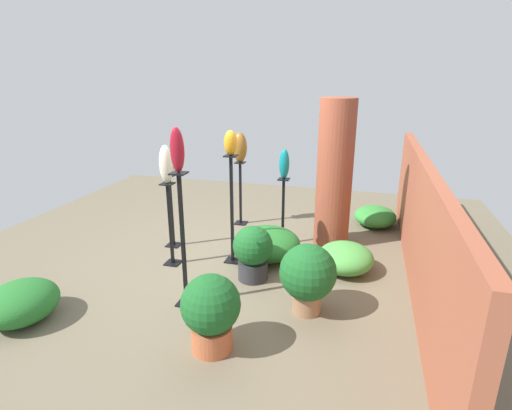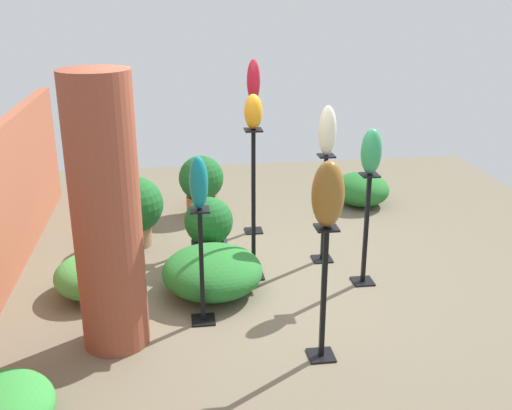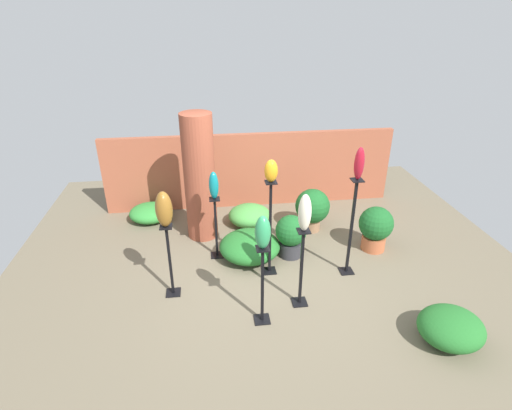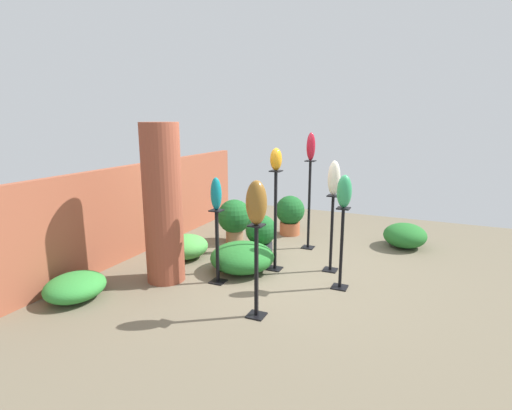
# 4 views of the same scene
# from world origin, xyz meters

# --- Properties ---
(ground_plane) EXTENTS (8.00, 8.00, 0.00)m
(ground_plane) POSITION_xyz_m (0.00, 0.00, 0.00)
(ground_plane) COLOR #6B604C
(brick_pillar) EXTENTS (0.52, 0.52, 2.15)m
(brick_pillar) POSITION_xyz_m (-0.98, 1.24, 1.07)
(brick_pillar) COLOR brown
(brick_pillar) RESTS_ON ground
(pedestal_jade) EXTENTS (0.20, 0.20, 1.09)m
(pedestal_jade) POSITION_xyz_m (-0.26, -1.02, 0.50)
(pedestal_jade) COLOR black
(pedestal_jade) RESTS_ON ground
(pedestal_bronze) EXTENTS (0.20, 0.20, 1.08)m
(pedestal_bronze) POSITION_xyz_m (-1.41, -0.32, 0.49)
(pedestal_bronze) COLOR black
(pedestal_bronze) RESTS_ON ground
(pedestal_teal) EXTENTS (0.20, 0.20, 1.02)m
(pedestal_teal) POSITION_xyz_m (-0.76, 0.54, 0.46)
(pedestal_teal) COLOR black
(pedestal_teal) RESTS_ON ground
(pedestal_amber) EXTENTS (0.20, 0.20, 1.47)m
(pedestal_amber) POSITION_xyz_m (0.00, 0.01, 0.68)
(pedestal_amber) COLOR black
(pedestal_amber) RESTS_ON ground
(pedestal_ivory) EXTENTS (0.20, 0.20, 1.13)m
(pedestal_ivory) POSITION_xyz_m (0.29, -0.75, 0.52)
(pedestal_ivory) COLOR black
(pedestal_ivory) RESTS_ON ground
(pedestal_ruby) EXTENTS (0.20, 0.20, 1.51)m
(pedestal_ruby) POSITION_xyz_m (1.15, -0.15, 0.70)
(pedestal_ruby) COLOR black
(pedestal_ruby) RESTS_ON ground
(art_vase_jade) EXTENTS (0.18, 0.19, 0.42)m
(art_vase_jade) POSITION_xyz_m (-0.26, -1.02, 1.30)
(art_vase_jade) COLOR #2D9356
(art_vase_jade) RESTS_ON pedestal_jade
(art_vase_bronze) EXTENTS (0.22, 0.23, 0.49)m
(art_vase_bronze) POSITION_xyz_m (-1.41, -0.32, 1.32)
(art_vase_bronze) COLOR brown
(art_vase_bronze) RESTS_ON pedestal_bronze
(art_vase_teal) EXTENTS (0.14, 0.15, 0.43)m
(art_vase_teal) POSITION_xyz_m (-0.76, 0.54, 1.23)
(art_vase_teal) COLOR #0F727A
(art_vase_teal) RESTS_ON pedestal_teal
(art_vase_amber) EXTENTS (0.18, 0.17, 0.32)m
(art_vase_amber) POSITION_xyz_m (0.00, 0.01, 1.63)
(art_vase_amber) COLOR orange
(art_vase_amber) RESTS_ON pedestal_amber
(art_vase_ivory) EXTENTS (0.16, 0.17, 0.49)m
(art_vase_ivory) POSITION_xyz_m (0.29, -0.75, 1.37)
(art_vase_ivory) COLOR beige
(art_vase_ivory) RESTS_ON pedestal_ivory
(art_vase_ruby) EXTENTS (0.13, 0.14, 0.46)m
(art_vase_ruby) POSITION_xyz_m (1.15, -0.15, 1.74)
(art_vase_ruby) COLOR maroon
(art_vase_ruby) RESTS_ON pedestal_ruby
(potted_plant_near_pillar) EXTENTS (0.49, 0.49, 0.70)m
(potted_plant_near_pillar) POSITION_xyz_m (0.40, 0.41, 0.38)
(potted_plant_near_pillar) COLOR #2D2D33
(potted_plant_near_pillar) RESTS_ON ground
(potted_plant_mid_left) EXTENTS (0.61, 0.61, 0.77)m
(potted_plant_mid_left) POSITION_xyz_m (0.95, 1.17, 0.44)
(potted_plant_mid_left) COLOR #936B4C
(potted_plant_mid_left) RESTS_ON ground
(potted_plant_front_left) EXTENTS (0.55, 0.55, 0.75)m
(potted_plant_front_left) POSITION_xyz_m (1.80, 0.42, 0.41)
(potted_plant_front_left) COLOR #B25B38
(potted_plant_front_left) RESTS_ON ground
(foliage_bed_east) EXTENTS (0.96, 0.93, 0.41)m
(foliage_bed_east) POSITION_xyz_m (-0.25, 0.43, 0.21)
(foliage_bed_east) COLOR #236B28
(foliage_bed_east) RESTS_ON ground
(foliage_bed_center) EXTENTS (0.77, 0.72, 0.41)m
(foliage_bed_center) POSITION_xyz_m (1.89, -1.66, 0.21)
(foliage_bed_center) COLOR #236B28
(foliage_bed_center) RESTS_ON ground
(foliage_bed_rear) EXTENTS (0.77, 0.72, 0.37)m
(foliage_bed_rear) POSITION_xyz_m (-0.13, 1.51, 0.18)
(foliage_bed_rear) COLOR #479942
(foliage_bed_rear) RESTS_ON ground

